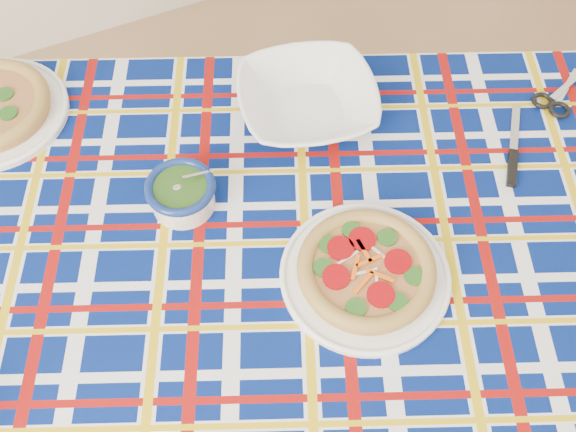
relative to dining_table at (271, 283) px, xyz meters
name	(u,v)px	position (x,y,z in m)	size (l,w,h in m)	color
dining_table	(271,283)	(0.00, 0.00, 0.00)	(1.94, 1.62, 0.78)	brown
tablecloth	(271,277)	(0.00, 0.00, 0.03)	(1.70, 1.07, 0.11)	#051658
main_focaccia_plate	(366,270)	(0.14, -0.10, 0.11)	(0.31, 0.31, 0.06)	#AB6D3C
pesto_bowl	(181,192)	(-0.10, 0.19, 0.12)	(0.13, 0.13, 0.08)	#1A370F
serving_bowl	(307,102)	(0.22, 0.29, 0.12)	(0.28, 0.28, 0.07)	white
table_knife	(515,130)	(0.58, 0.07, 0.09)	(0.23, 0.02, 0.01)	silver
kitchen_scissors	(567,86)	(0.76, 0.12, 0.09)	(0.19, 0.09, 0.02)	silver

